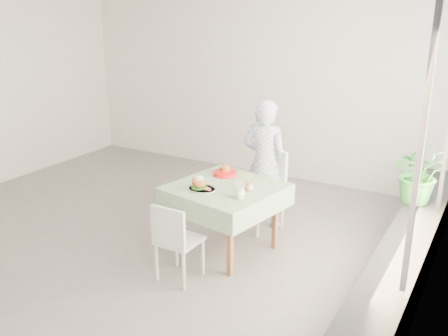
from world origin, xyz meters
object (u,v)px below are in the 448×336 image
Objects in this scene: diner at (265,163)px; potted_plant at (420,173)px; chair_far at (261,204)px; juice_cup_orange at (249,185)px; cafe_table at (226,211)px; chair_near at (179,255)px; main_dish at (201,185)px.

potted_plant is (1.67, 0.36, 0.06)m from diner.
juice_cup_orange is at bearing -73.86° from chair_far.
chair_near is at bearing -97.61° from cafe_table.
main_dish is at bearing 77.00° from diner.
cafe_table is 2.13m from potted_plant.
potted_plant reaches higher than main_dish.
diner is 1.71m from potted_plant.
diner reaches higher than cafe_table.
juice_cup_orange is (0.21, -0.72, 0.50)m from chair_far.
cafe_table is 0.77m from chair_near.
chair_far is at bearing 90.78° from diner.
diner is at bearing 85.82° from cafe_table.
chair_far is 0.49m from diner.
diner reaches higher than main_dish.
chair_far is (0.06, 0.73, -0.17)m from cafe_table.
diner reaches higher than chair_near.
potted_plant reaches higher than cafe_table.
chair_near reaches higher than cafe_table.
chair_near is at bearing -116.25° from juice_cup_orange.
cafe_table is 1.52× the size of chair_near.
chair_far is at bearing 83.73° from chair_near.
cafe_table is at bearing -145.70° from potted_plant.
diner is 6.50× the size of juice_cup_orange.
potted_plant reaches higher than juice_cup_orange.
chair_near is 0.51× the size of diner.
diner is 0.84m from juice_cup_orange.
chair_near is at bearing -81.82° from main_dish.
potted_plant is at bearing 46.35° from chair_near.
chair_near is at bearing -133.65° from potted_plant.
diner is at bearing 104.43° from juice_cup_orange.
chair_near is 1.19× the size of potted_plant.
juice_cup_orange reaches higher than cafe_table.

